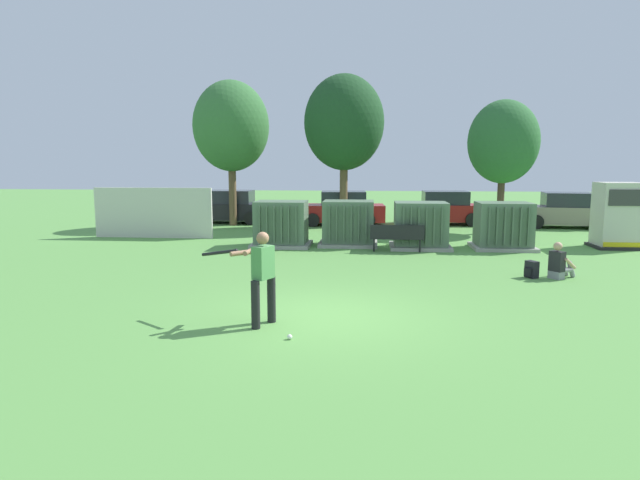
# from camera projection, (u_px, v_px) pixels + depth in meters

# --- Properties ---
(ground_plane) EXTENTS (96.00, 96.00, 0.00)m
(ground_plane) POSITION_uv_depth(u_px,v_px,m) (325.00, 316.00, 10.56)
(ground_plane) COLOR #5B9947
(fence_panel) EXTENTS (4.80, 0.12, 2.00)m
(fence_panel) POSITION_uv_depth(u_px,v_px,m) (153.00, 213.00, 21.49)
(fence_panel) COLOR beige
(fence_panel) RESTS_ON ground
(transformer_west) EXTENTS (2.10, 1.70, 1.62)m
(transformer_west) POSITION_uv_depth(u_px,v_px,m) (281.00, 224.00, 19.34)
(transformer_west) COLOR #9E9B93
(transformer_west) RESTS_ON ground
(transformer_mid_west) EXTENTS (2.10, 1.70, 1.62)m
(transformer_mid_west) POSITION_uv_depth(u_px,v_px,m) (348.00, 224.00, 19.51)
(transformer_mid_west) COLOR #9E9B93
(transformer_mid_west) RESTS_ON ground
(transformer_mid_east) EXTENTS (2.10, 1.70, 1.62)m
(transformer_mid_east) POSITION_uv_depth(u_px,v_px,m) (420.00, 226.00, 18.85)
(transformer_mid_east) COLOR #9E9B93
(transformer_mid_east) RESTS_ON ground
(transformer_east) EXTENTS (2.10, 1.70, 1.62)m
(transformer_east) POSITION_uv_depth(u_px,v_px,m) (503.00, 226.00, 18.71)
(transformer_east) COLOR #9E9B93
(transformer_east) RESTS_ON ground
(generator_enclosure) EXTENTS (1.60, 1.40, 2.30)m
(generator_enclosure) POSITION_uv_depth(u_px,v_px,m) (618.00, 216.00, 18.88)
(generator_enclosure) COLOR #262626
(generator_enclosure) RESTS_ON ground
(park_bench) EXTENTS (1.81, 0.43, 0.92)m
(park_bench) POSITION_uv_depth(u_px,v_px,m) (397.00, 236.00, 18.13)
(park_bench) COLOR black
(park_bench) RESTS_ON ground
(batter) EXTENTS (1.54, 0.97, 1.74)m
(batter) POSITION_uv_depth(u_px,v_px,m) (261.00, 273.00, 9.86)
(batter) COLOR black
(batter) RESTS_ON ground
(sports_ball) EXTENTS (0.09, 0.09, 0.09)m
(sports_ball) POSITION_uv_depth(u_px,v_px,m) (290.00, 337.00, 9.15)
(sports_ball) COLOR white
(sports_ball) RESTS_ON ground
(seated_spectator) EXTENTS (0.78, 0.69, 0.96)m
(seated_spectator) POSITION_uv_depth(u_px,v_px,m) (559.00, 264.00, 13.96)
(seated_spectator) COLOR gray
(seated_spectator) RESTS_ON ground
(backpack) EXTENTS (0.36, 0.38, 0.44)m
(backpack) POSITION_uv_depth(u_px,v_px,m) (531.00, 270.00, 14.06)
(backpack) COLOR black
(backpack) RESTS_ON ground
(tree_left) EXTENTS (3.56, 3.56, 6.79)m
(tree_left) POSITION_uv_depth(u_px,v_px,m) (231.00, 127.00, 25.27)
(tree_left) COLOR brown
(tree_left) RESTS_ON ground
(tree_center_left) EXTENTS (3.64, 3.64, 6.96)m
(tree_center_left) POSITION_uv_depth(u_px,v_px,m) (344.00, 123.00, 24.52)
(tree_center_left) COLOR brown
(tree_center_left) RESTS_ON ground
(tree_center_right) EXTENTS (2.92, 2.92, 5.59)m
(tree_center_right) POSITION_uv_depth(u_px,v_px,m) (503.00, 142.00, 22.57)
(tree_center_right) COLOR #4C3828
(tree_center_right) RESTS_ON ground
(parked_car_leftmost) EXTENTS (4.22, 1.96, 1.62)m
(parked_car_leftmost) POSITION_uv_depth(u_px,v_px,m) (229.00, 208.00, 26.92)
(parked_car_leftmost) COLOR black
(parked_car_leftmost) RESTS_ON ground
(parked_car_left_of_center) EXTENTS (4.31, 2.14, 1.62)m
(parked_car_left_of_center) POSITION_uv_depth(u_px,v_px,m) (341.00, 209.00, 26.01)
(parked_car_left_of_center) COLOR maroon
(parked_car_left_of_center) RESTS_ON ground
(parked_car_right_of_center) EXTENTS (4.24, 2.00, 1.62)m
(parked_car_right_of_center) POSITION_uv_depth(u_px,v_px,m) (443.00, 209.00, 26.20)
(parked_car_right_of_center) COLOR maroon
(parked_car_right_of_center) RESTS_ON ground
(parked_car_rightmost) EXTENTS (4.38, 2.30, 1.62)m
(parked_car_rightmost) POSITION_uv_depth(u_px,v_px,m) (564.00, 211.00, 24.91)
(parked_car_rightmost) COLOR gray
(parked_car_rightmost) RESTS_ON ground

